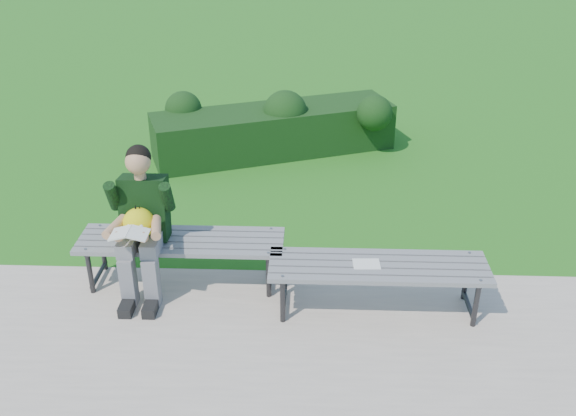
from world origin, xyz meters
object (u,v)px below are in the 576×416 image
object	(u,v)px
bench_left	(181,244)
paper_sheet	(367,264)
bench_right	(378,270)
seated_boy	(141,219)
hedge	(275,127)

from	to	relation	value
bench_left	paper_sheet	size ratio (longest dim) A/B	7.99
bench_left	bench_right	distance (m)	1.73
seated_boy	paper_sheet	bearing A→B (deg)	-7.55
hedge	paper_sheet	xyz separation A→B (m)	(0.95, -3.49, 0.12)
bench_right	seated_boy	size ratio (longest dim) A/B	1.37
hedge	paper_sheet	world-z (taller)	hedge
bench_left	seated_boy	world-z (taller)	seated_boy
hedge	seated_boy	bearing A→B (deg)	-106.34
seated_boy	bench_left	bearing A→B (deg)	18.15
bench_left	paper_sheet	world-z (taller)	bench_left
paper_sheet	bench_right	bearing A→B (deg)	-0.00
hedge	seated_boy	xyz separation A→B (m)	(-0.95, -3.24, 0.36)
bench_right	seated_boy	distance (m)	2.04
bench_right	paper_sheet	bearing A→B (deg)	180.00
hedge	seated_boy	size ratio (longest dim) A/B	2.46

